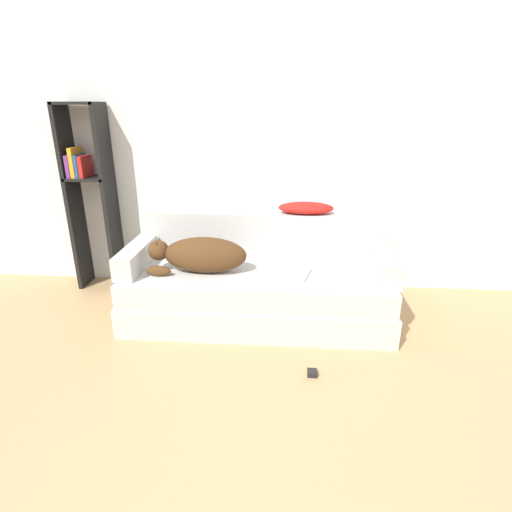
% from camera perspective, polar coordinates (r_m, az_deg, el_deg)
% --- Properties ---
extents(wall_back, '(7.90, 0.06, 2.70)m').
position_cam_1_polar(wall_back, '(3.57, 0.56, 16.54)').
color(wall_back, white).
rests_on(wall_back, ground_plane).
extents(couch, '(2.04, 0.83, 0.42)m').
position_cam_1_polar(couch, '(3.18, 0.13, -5.49)').
color(couch, silver).
rests_on(couch, ground_plane).
extents(couch_backrest, '(2.00, 0.15, 0.36)m').
position_cam_1_polar(couch_backrest, '(3.35, 0.59, 3.16)').
color(couch_backrest, silver).
rests_on(couch_backrest, couch).
extents(couch_arm_left, '(0.15, 0.64, 0.17)m').
position_cam_1_polar(couch_arm_left, '(3.26, -16.67, -0.03)').
color(couch_arm_left, silver).
rests_on(couch_arm_left, couch).
extents(couch_arm_right, '(0.15, 0.64, 0.17)m').
position_cam_1_polar(couch_arm_right, '(3.13, 17.63, -0.98)').
color(couch_arm_right, silver).
rests_on(couch_arm_right, couch).
extents(dog, '(0.75, 0.26, 0.28)m').
position_cam_1_polar(dog, '(3.04, -8.00, 0.17)').
color(dog, '#513319').
rests_on(dog, couch).
extents(laptop, '(0.39, 0.33, 0.02)m').
position_cam_1_polar(laptop, '(3.03, 4.38, -2.33)').
color(laptop, silver).
rests_on(laptop, couch).
extents(throw_pillow, '(0.45, 0.21, 0.09)m').
position_cam_1_polar(throw_pillow, '(3.30, 7.15, 6.83)').
color(throw_pillow, red).
rests_on(throw_pillow, couch_backrest).
extents(bookshelf, '(0.37, 0.26, 1.64)m').
position_cam_1_polar(bookshelf, '(3.86, -22.72, 8.76)').
color(bookshelf, black).
rests_on(bookshelf, ground_plane).
extents(power_adapter, '(0.06, 0.06, 0.03)m').
position_cam_1_polar(power_adapter, '(2.66, 8.03, -16.21)').
color(power_adapter, black).
rests_on(power_adapter, ground_plane).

